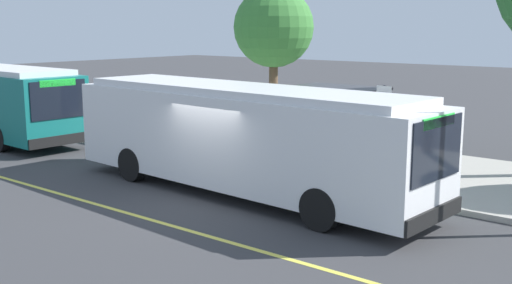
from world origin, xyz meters
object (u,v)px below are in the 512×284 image
at_px(waiting_bench, 342,147).
at_px(route_sign_post, 383,121).
at_px(pedestrian_commuter, 284,136).
at_px(transit_bus_main, 242,135).

height_order(waiting_bench, route_sign_post, route_sign_post).
bearing_deg(route_sign_post, pedestrian_commuter, 175.64).
distance_m(waiting_bench, route_sign_post, 3.49).
bearing_deg(waiting_bench, pedestrian_commuter, -121.06).
xyz_separation_m(transit_bus_main, waiting_bench, (0.28, 4.71, -0.98)).
bearing_deg(route_sign_post, waiting_bench, 141.08).
distance_m(waiting_bench, pedestrian_commuter, 2.11).
xyz_separation_m(transit_bus_main, pedestrian_commuter, (-0.78, 2.96, -0.50)).
bearing_deg(transit_bus_main, pedestrian_commuter, 104.72).
bearing_deg(waiting_bench, transit_bus_main, -93.41).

